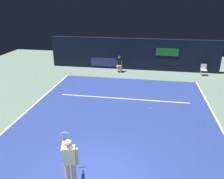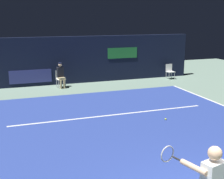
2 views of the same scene
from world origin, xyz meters
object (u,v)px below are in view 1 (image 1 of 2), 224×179
at_px(line_judge_on_chair, 119,64).
at_px(tennis_ball, 151,109).
at_px(courtside_chair_near, 204,69).
at_px(tennis_player, 70,160).

xyz_separation_m(line_judge_on_chair, tennis_ball, (2.60, -6.49, -0.64)).
bearing_deg(courtside_chair_near, line_judge_on_chair, -178.28).
bearing_deg(courtside_chair_near, tennis_player, -117.34).
bearing_deg(tennis_player, tennis_ball, 66.97).
bearing_deg(line_judge_on_chair, tennis_player, -89.20).
height_order(courtside_chair_near, tennis_ball, courtside_chair_near).
relative_size(tennis_player, tennis_ball, 25.44).
xyz_separation_m(tennis_player, line_judge_on_chair, (-0.17, 12.20, -0.30)).
bearing_deg(tennis_ball, line_judge_on_chair, 111.81).
distance_m(line_judge_on_chair, tennis_ball, 7.02).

